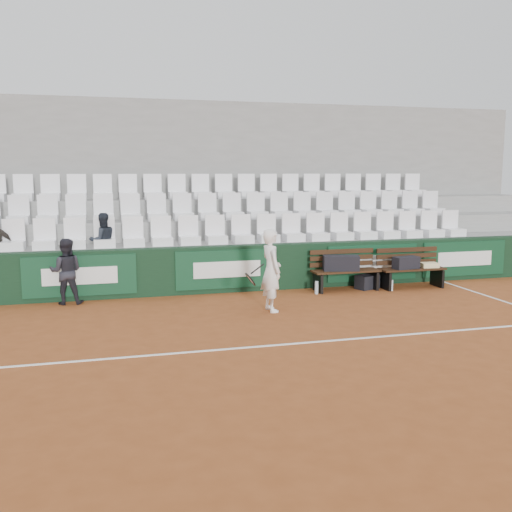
{
  "coord_description": "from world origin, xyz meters",
  "views": [
    {
      "loc": [
        -2.68,
        -7.9,
        2.58
      ],
      "look_at": [
        0.06,
        2.4,
        1.0
      ],
      "focal_mm": 40.0,
      "sensor_mm": 36.0,
      "label": 1
    }
  ],
  "objects_px": {
    "bench_right": "(411,278)",
    "sports_bag_ground": "(367,282)",
    "sports_bag_right": "(406,263)",
    "spectator_c": "(102,219)",
    "ball_kid": "(66,271)",
    "sports_bag_left": "(341,263)",
    "tennis_player": "(271,270)",
    "water_bottle_near": "(317,287)",
    "bench_left": "(346,280)",
    "water_bottle_far": "(391,285)"
  },
  "relations": [
    {
      "from": "water_bottle_near",
      "to": "spectator_c",
      "type": "relative_size",
      "value": 0.24
    },
    {
      "from": "tennis_player",
      "to": "spectator_c",
      "type": "distance_m",
      "value": 3.94
    },
    {
      "from": "water_bottle_near",
      "to": "water_bottle_far",
      "type": "xyz_separation_m",
      "value": [
        1.7,
        -0.12,
        -0.02
      ]
    },
    {
      "from": "bench_right",
      "to": "tennis_player",
      "type": "bearing_deg",
      "value": -161.21
    },
    {
      "from": "bench_right",
      "to": "sports_bag_right",
      "type": "relative_size",
      "value": 2.61
    },
    {
      "from": "tennis_player",
      "to": "bench_right",
      "type": "bearing_deg",
      "value": 18.79
    },
    {
      "from": "bench_right",
      "to": "ball_kid",
      "type": "xyz_separation_m",
      "value": [
        -7.36,
        0.33,
        0.42
      ]
    },
    {
      "from": "spectator_c",
      "to": "tennis_player",
      "type": "bearing_deg",
      "value": 124.51
    },
    {
      "from": "bench_left",
      "to": "ball_kid",
      "type": "bearing_deg",
      "value": 178.02
    },
    {
      "from": "water_bottle_near",
      "to": "ball_kid",
      "type": "relative_size",
      "value": 0.21
    },
    {
      "from": "sports_bag_right",
      "to": "water_bottle_near",
      "type": "distance_m",
      "value": 2.16
    },
    {
      "from": "bench_left",
      "to": "tennis_player",
      "type": "bearing_deg",
      "value": -147.01
    },
    {
      "from": "sports_bag_left",
      "to": "water_bottle_far",
      "type": "bearing_deg",
      "value": -15.59
    },
    {
      "from": "water_bottle_far",
      "to": "tennis_player",
      "type": "xyz_separation_m",
      "value": [
        -3.06,
        -1.06,
        0.65
      ]
    },
    {
      "from": "bench_right",
      "to": "water_bottle_near",
      "type": "height_order",
      "value": "bench_right"
    },
    {
      "from": "sports_bag_left",
      "to": "ball_kid",
      "type": "xyz_separation_m",
      "value": [
        -5.7,
        0.22,
        0.04
      ]
    },
    {
      "from": "bench_right",
      "to": "sports_bag_ground",
      "type": "xyz_separation_m",
      "value": [
        -1.0,
        0.16,
        -0.07
      ]
    },
    {
      "from": "spectator_c",
      "to": "ball_kid",
      "type": "bearing_deg",
      "value": 33.13
    },
    {
      "from": "bench_left",
      "to": "sports_bag_right",
      "type": "bearing_deg",
      "value": -7.05
    },
    {
      "from": "tennis_player",
      "to": "ball_kid",
      "type": "relative_size",
      "value": 1.19
    },
    {
      "from": "sports_bag_right",
      "to": "spectator_c",
      "type": "bearing_deg",
      "value": 169.36
    },
    {
      "from": "water_bottle_near",
      "to": "spectator_c",
      "type": "xyz_separation_m",
      "value": [
        -4.36,
        1.24,
        1.45
      ]
    },
    {
      "from": "bench_right",
      "to": "ball_kid",
      "type": "bearing_deg",
      "value": 177.42
    },
    {
      "from": "sports_bag_left",
      "to": "tennis_player",
      "type": "height_order",
      "value": "tennis_player"
    },
    {
      "from": "bench_right",
      "to": "ball_kid",
      "type": "height_order",
      "value": "ball_kid"
    },
    {
      "from": "spectator_c",
      "to": "sports_bag_ground",
      "type": "bearing_deg",
      "value": 153.2
    },
    {
      "from": "sports_bag_right",
      "to": "spectator_c",
      "type": "xyz_separation_m",
      "value": [
        -6.48,
        1.22,
        1.0
      ]
    },
    {
      "from": "sports_bag_left",
      "to": "water_bottle_far",
      "type": "xyz_separation_m",
      "value": [
        1.07,
        -0.3,
        -0.49
      ]
    },
    {
      "from": "ball_kid",
      "to": "water_bottle_far",
      "type": "bearing_deg",
      "value": -178.77
    },
    {
      "from": "bench_right",
      "to": "sports_bag_right",
      "type": "bearing_deg",
      "value": -167.61
    },
    {
      "from": "bench_right",
      "to": "water_bottle_near",
      "type": "bearing_deg",
      "value": -178.49
    },
    {
      "from": "sports_bag_ground",
      "to": "water_bottle_near",
      "type": "xyz_separation_m",
      "value": [
        -1.29,
        -0.22,
        -0.01
      ]
    },
    {
      "from": "sports_bag_left",
      "to": "water_bottle_far",
      "type": "relative_size",
      "value": 3.19
    },
    {
      "from": "sports_bag_ground",
      "to": "sports_bag_left",
      "type": "bearing_deg",
      "value": -175.79
    },
    {
      "from": "spectator_c",
      "to": "sports_bag_left",
      "type": "bearing_deg",
      "value": 151.34
    },
    {
      "from": "sports_bag_left",
      "to": "water_bottle_near",
      "type": "relative_size",
      "value": 2.77
    },
    {
      "from": "water_bottle_far",
      "to": "tennis_player",
      "type": "height_order",
      "value": "tennis_player"
    },
    {
      "from": "ball_kid",
      "to": "tennis_player",
      "type": "bearing_deg",
      "value": 162.66
    },
    {
      "from": "tennis_player",
      "to": "water_bottle_near",
      "type": "bearing_deg",
      "value": 40.94
    },
    {
      "from": "water_bottle_near",
      "to": "spectator_c",
      "type": "bearing_deg",
      "value": 164.15
    },
    {
      "from": "bench_right",
      "to": "ball_kid",
      "type": "distance_m",
      "value": 7.38
    },
    {
      "from": "ball_kid",
      "to": "sports_bag_left",
      "type": "bearing_deg",
      "value": -176.59
    },
    {
      "from": "bench_left",
      "to": "sports_bag_left",
      "type": "height_order",
      "value": "sports_bag_left"
    },
    {
      "from": "sports_bag_ground",
      "to": "spectator_c",
      "type": "height_order",
      "value": "spectator_c"
    },
    {
      "from": "sports_bag_left",
      "to": "tennis_player",
      "type": "distance_m",
      "value": 2.41
    },
    {
      "from": "bench_left",
      "to": "water_bottle_near",
      "type": "relative_size",
      "value": 5.42
    },
    {
      "from": "sports_bag_ground",
      "to": "water_bottle_far",
      "type": "height_order",
      "value": "sports_bag_ground"
    },
    {
      "from": "bench_right",
      "to": "sports_bag_right",
      "type": "distance_m",
      "value": 0.4
    },
    {
      "from": "bench_left",
      "to": "bench_right",
      "type": "distance_m",
      "value": 1.54
    },
    {
      "from": "bench_left",
      "to": "water_bottle_far",
      "type": "distance_m",
      "value": 1.0
    }
  ]
}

